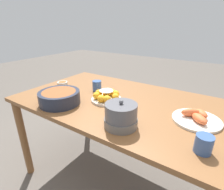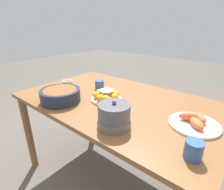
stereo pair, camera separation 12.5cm
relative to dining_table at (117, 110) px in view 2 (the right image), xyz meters
name	(u,v)px [view 2 (the right image)]	position (x,y,z in m)	size (l,w,h in m)	color
ground_plane	(117,175)	(0.00, 0.00, -0.68)	(12.00, 12.00, 0.00)	#5B544C
dining_table	(117,110)	(0.00, 0.00, 0.00)	(1.50, 0.92, 0.77)	brown
cake_plate	(106,96)	(0.06, 0.06, 0.13)	(0.23, 0.23, 0.09)	silver
serving_bowl	(60,95)	(0.31, 0.29, 0.14)	(0.29, 0.29, 0.09)	#232838
sauce_bowl	(68,82)	(0.61, 0.00, 0.11)	(0.09, 0.09, 0.03)	beige
seafood_platter	(194,122)	(-0.56, 0.01, 0.11)	(0.28, 0.28, 0.07)	silver
cup_near	(99,85)	(0.24, -0.06, 0.14)	(0.08, 0.08, 0.09)	#38568E
cup_far	(193,150)	(-0.63, 0.29, 0.14)	(0.08, 0.08, 0.08)	#38568E
warming_pot	(114,116)	(-0.21, 0.31, 0.16)	(0.19, 0.19, 0.16)	#66605B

